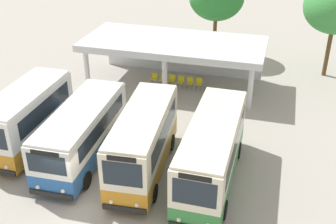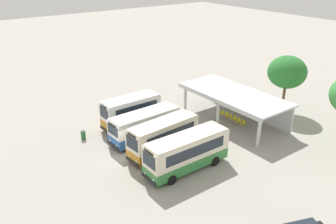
{
  "view_description": "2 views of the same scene",
  "coord_description": "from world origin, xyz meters",
  "px_view_note": "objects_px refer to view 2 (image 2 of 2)",
  "views": [
    {
      "loc": [
        8.24,
        -13.56,
        13.13
      ],
      "look_at": [
        2.39,
        7.2,
        1.46
      ],
      "focal_mm": 45.15,
      "sensor_mm": 36.0,
      "label": 1
    },
    {
      "loc": [
        26.09,
        -13.75,
        17.37
      ],
      "look_at": [
        -1.1,
        6.3,
        2.41
      ],
      "focal_mm": 37.45,
      "sensor_mm": 36.0,
      "label": 2
    }
  ],
  "objects_px": {
    "litter_bin_apron": "(83,135)",
    "waiting_chair_second_from_end": "(226,115)",
    "waiting_chair_end_by_column": "(222,113)",
    "waiting_chair_fifth_seat": "(238,121)",
    "waiting_chair_middle_seat": "(230,117)",
    "waiting_chair_fourth_seat": "(234,119)",
    "city_bus_nearest_orange": "(131,111)",
    "city_bus_second_in_row": "(145,125)",
    "city_bus_fourth_amber": "(187,151)",
    "city_bus_middle_cream": "(163,136)",
    "waiting_chair_far_end_seat": "(243,123)"
  },
  "relations": [
    {
      "from": "waiting_chair_end_by_column",
      "to": "waiting_chair_second_from_end",
      "type": "height_order",
      "value": "same"
    },
    {
      "from": "city_bus_nearest_orange",
      "to": "litter_bin_apron",
      "type": "relative_size",
      "value": 7.39
    },
    {
      "from": "waiting_chair_end_by_column",
      "to": "waiting_chair_fifth_seat",
      "type": "relative_size",
      "value": 1.0
    },
    {
      "from": "waiting_chair_middle_seat",
      "to": "waiting_chair_fifth_seat",
      "type": "height_order",
      "value": "same"
    },
    {
      "from": "city_bus_nearest_orange",
      "to": "waiting_chair_middle_seat",
      "type": "bearing_deg",
      "value": 60.62
    },
    {
      "from": "waiting_chair_fourth_seat",
      "to": "city_bus_second_in_row",
      "type": "bearing_deg",
      "value": -105.09
    },
    {
      "from": "waiting_chair_end_by_column",
      "to": "waiting_chair_second_from_end",
      "type": "xyz_separation_m",
      "value": [
        0.67,
        0.1,
        0.0
      ]
    },
    {
      "from": "city_bus_middle_cream",
      "to": "waiting_chair_far_end_seat",
      "type": "xyz_separation_m",
      "value": [
        0.66,
        10.44,
        -1.35
      ]
    },
    {
      "from": "city_bus_middle_cream",
      "to": "waiting_chair_fifth_seat",
      "type": "height_order",
      "value": "city_bus_middle_cream"
    },
    {
      "from": "city_bus_second_in_row",
      "to": "waiting_chair_far_end_seat",
      "type": "bearing_deg",
      "value": 68.1
    },
    {
      "from": "waiting_chair_second_from_end",
      "to": "waiting_chair_middle_seat",
      "type": "bearing_deg",
      "value": -5.11
    },
    {
      "from": "waiting_chair_fourth_seat",
      "to": "waiting_chair_fifth_seat",
      "type": "distance_m",
      "value": 0.68
    },
    {
      "from": "waiting_chair_end_by_column",
      "to": "litter_bin_apron",
      "type": "bearing_deg",
      "value": -106.53
    },
    {
      "from": "waiting_chair_fifth_seat",
      "to": "waiting_chair_far_end_seat",
      "type": "bearing_deg",
      "value": 1.57
    },
    {
      "from": "city_bus_fourth_amber",
      "to": "waiting_chair_second_from_end",
      "type": "distance_m",
      "value": 11.89
    },
    {
      "from": "city_bus_middle_cream",
      "to": "waiting_chair_middle_seat",
      "type": "relative_size",
      "value": 8.66
    },
    {
      "from": "city_bus_nearest_orange",
      "to": "waiting_chair_fourth_seat",
      "type": "height_order",
      "value": "city_bus_nearest_orange"
    },
    {
      "from": "waiting_chair_fourth_seat",
      "to": "litter_bin_apron",
      "type": "bearing_deg",
      "value": -113.11
    },
    {
      "from": "waiting_chair_second_from_end",
      "to": "waiting_chair_far_end_seat",
      "type": "height_order",
      "value": "same"
    },
    {
      "from": "waiting_chair_second_from_end",
      "to": "waiting_chair_fourth_seat",
      "type": "xyz_separation_m",
      "value": [
        1.35,
        -0.06,
        0.0
      ]
    },
    {
      "from": "city_bus_middle_cream",
      "to": "waiting_chair_middle_seat",
      "type": "bearing_deg",
      "value": 97.44
    },
    {
      "from": "waiting_chair_middle_seat",
      "to": "waiting_chair_fifth_seat",
      "type": "xyz_separation_m",
      "value": [
        1.35,
        -0.04,
        0.0
      ]
    },
    {
      "from": "waiting_chair_far_end_seat",
      "to": "litter_bin_apron",
      "type": "relative_size",
      "value": 0.96
    },
    {
      "from": "city_bus_middle_cream",
      "to": "waiting_chair_end_by_column",
      "type": "distance_m",
      "value": 10.85
    },
    {
      "from": "city_bus_fourth_amber",
      "to": "city_bus_middle_cream",
      "type": "bearing_deg",
      "value": -178.98
    },
    {
      "from": "waiting_chair_end_by_column",
      "to": "waiting_chair_fourth_seat",
      "type": "height_order",
      "value": "same"
    },
    {
      "from": "city_bus_second_in_row",
      "to": "waiting_chair_second_from_end",
      "type": "xyz_separation_m",
      "value": [
        1.42,
        10.34,
        -1.16
      ]
    },
    {
      "from": "waiting_chair_end_by_column",
      "to": "waiting_chair_middle_seat",
      "type": "height_order",
      "value": "same"
    },
    {
      "from": "city_bus_middle_cream",
      "to": "waiting_chair_middle_seat",
      "type": "xyz_separation_m",
      "value": [
        -1.37,
        10.46,
        -1.35
      ]
    },
    {
      "from": "city_bus_nearest_orange",
      "to": "waiting_chair_far_end_seat",
      "type": "height_order",
      "value": "city_bus_nearest_orange"
    },
    {
      "from": "city_bus_fourth_amber",
      "to": "waiting_chair_far_end_seat",
      "type": "xyz_separation_m",
      "value": [
        -2.8,
        10.38,
        -1.31
      ]
    },
    {
      "from": "city_bus_middle_cream",
      "to": "waiting_chair_fourth_seat",
      "type": "xyz_separation_m",
      "value": [
        -0.69,
        10.46,
        -1.35
      ]
    },
    {
      "from": "waiting_chair_second_from_end",
      "to": "city_bus_second_in_row",
      "type": "bearing_deg",
      "value": -97.83
    },
    {
      "from": "waiting_chair_middle_seat",
      "to": "waiting_chair_end_by_column",
      "type": "bearing_deg",
      "value": -178.12
    },
    {
      "from": "city_bus_middle_cream",
      "to": "waiting_chair_fifth_seat",
      "type": "bearing_deg",
      "value": 90.1
    },
    {
      "from": "city_bus_second_in_row",
      "to": "waiting_chair_fourth_seat",
      "type": "height_order",
      "value": "city_bus_second_in_row"
    },
    {
      "from": "waiting_chair_middle_seat",
      "to": "waiting_chair_far_end_seat",
      "type": "bearing_deg",
      "value": -0.72
    },
    {
      "from": "city_bus_middle_cream",
      "to": "waiting_chair_end_by_column",
      "type": "bearing_deg",
      "value": 104.61
    },
    {
      "from": "waiting_chair_fifth_seat",
      "to": "waiting_chair_middle_seat",
      "type": "bearing_deg",
      "value": 178.13
    },
    {
      "from": "city_bus_second_in_row",
      "to": "litter_bin_apron",
      "type": "distance_m",
      "value": 6.57
    },
    {
      "from": "city_bus_fourth_amber",
      "to": "litter_bin_apron",
      "type": "bearing_deg",
      "value": -154.77
    },
    {
      "from": "waiting_chair_end_by_column",
      "to": "waiting_chair_fourth_seat",
      "type": "relative_size",
      "value": 1.0
    },
    {
      "from": "waiting_chair_far_end_seat",
      "to": "waiting_chair_second_from_end",
      "type": "bearing_deg",
      "value": 178.18
    },
    {
      "from": "litter_bin_apron",
      "to": "waiting_chair_second_from_end",
      "type": "bearing_deg",
      "value": 71.31
    },
    {
      "from": "waiting_chair_fourth_seat",
      "to": "waiting_chair_far_end_seat",
      "type": "relative_size",
      "value": 1.0
    },
    {
      "from": "waiting_chair_second_from_end",
      "to": "litter_bin_apron",
      "type": "xyz_separation_m",
      "value": [
        -5.25,
        -15.53,
        -0.07
      ]
    },
    {
      "from": "waiting_chair_fourth_seat",
      "to": "waiting_chair_far_end_seat",
      "type": "distance_m",
      "value": 1.35
    },
    {
      "from": "litter_bin_apron",
      "to": "waiting_chair_middle_seat",
      "type": "bearing_deg",
      "value": 69.03
    },
    {
      "from": "city_bus_nearest_orange",
      "to": "waiting_chair_far_end_seat",
      "type": "distance_m",
      "value": 12.51
    },
    {
      "from": "city_bus_second_in_row",
      "to": "waiting_chair_middle_seat",
      "type": "bearing_deg",
      "value": 78.47
    }
  ]
}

